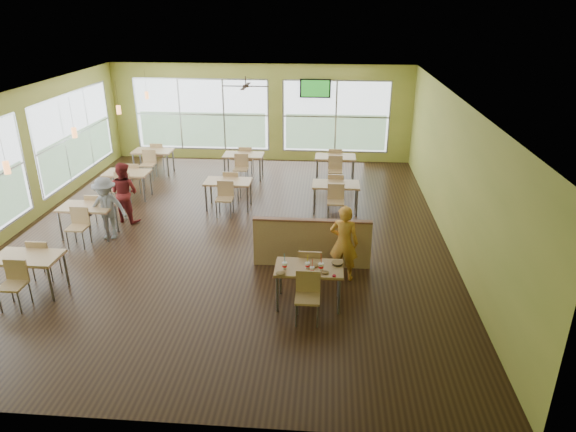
% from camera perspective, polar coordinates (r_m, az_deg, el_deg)
% --- Properties ---
extents(room, '(12.00, 12.04, 3.20)m').
position_cam_1_polar(room, '(11.74, -6.79, 5.42)').
color(room, black).
rests_on(room, ground).
extents(window_bays, '(9.24, 10.24, 2.38)m').
position_cam_1_polar(window_bays, '(15.32, -14.43, 8.53)').
color(window_bays, white).
rests_on(window_bays, room).
extents(main_table, '(1.22, 1.52, 0.87)m').
position_cam_1_polar(main_table, '(9.14, 2.35, -6.34)').
color(main_table, tan).
rests_on(main_table, floor).
extents(half_wall_divider, '(2.40, 0.14, 1.04)m').
position_cam_1_polar(half_wall_divider, '(10.48, 2.67, -2.99)').
color(half_wall_divider, tan).
rests_on(half_wall_divider, floor).
extents(dining_tables, '(6.92, 8.72, 0.87)m').
position_cam_1_polar(dining_tables, '(13.85, -9.55, 3.78)').
color(dining_tables, tan).
rests_on(dining_tables, floor).
extents(pendant_lights, '(0.11, 7.31, 0.86)m').
position_cam_1_polar(pendant_lights, '(13.14, -20.43, 9.89)').
color(pendant_lights, '#2D2119').
rests_on(pendant_lights, ceiling).
extents(ceiling_fan, '(1.25, 1.25, 0.29)m').
position_cam_1_polar(ceiling_fan, '(14.32, -4.72, 14.20)').
color(ceiling_fan, '#2D2119').
rests_on(ceiling_fan, ceiling).
extents(tv_backwall, '(1.00, 0.07, 0.60)m').
position_cam_1_polar(tv_backwall, '(17.08, 3.05, 13.97)').
color(tv_backwall, black).
rests_on(tv_backwall, wall_back).
extents(man_plaid, '(0.62, 0.47, 1.54)m').
position_cam_1_polar(man_plaid, '(9.96, 6.23, -2.98)').
color(man_plaid, '#D05A17').
rests_on(man_plaid, floor).
extents(patron_maroon, '(0.88, 0.77, 1.51)m').
position_cam_1_polar(patron_maroon, '(13.16, -17.74, 2.53)').
color(patron_maroon, maroon).
rests_on(patron_maroon, floor).
extents(patron_grey, '(0.95, 0.55, 1.47)m').
position_cam_1_polar(patron_grey, '(12.32, -19.52, 0.81)').
color(patron_grey, slate).
rests_on(patron_grey, floor).
extents(cup_blue, '(0.09, 0.09, 0.33)m').
position_cam_1_polar(cup_blue, '(8.99, -0.38, -5.52)').
color(cup_blue, white).
rests_on(cup_blue, main_table).
extents(cup_yellow, '(0.09, 0.09, 0.31)m').
position_cam_1_polar(cup_yellow, '(9.01, 2.17, -5.50)').
color(cup_yellow, white).
rests_on(cup_yellow, main_table).
extents(cup_red_near, '(0.08, 0.08, 0.29)m').
position_cam_1_polar(cup_red_near, '(8.88, 2.70, -5.97)').
color(cup_red_near, white).
rests_on(cup_red_near, main_table).
extents(cup_red_far, '(0.10, 0.10, 0.35)m').
position_cam_1_polar(cup_red_far, '(8.97, 3.68, -5.62)').
color(cup_red_far, white).
rests_on(cup_red_far, main_table).
extents(food_basket, '(0.21, 0.21, 0.05)m').
position_cam_1_polar(food_basket, '(9.19, 5.51, -5.24)').
color(food_basket, black).
rests_on(food_basket, main_table).
extents(ketchup_cup, '(0.06, 0.06, 0.03)m').
position_cam_1_polar(ketchup_cup, '(8.82, 5.15, -6.63)').
color(ketchup_cup, '#A90C1D').
rests_on(ketchup_cup, main_table).
extents(wrapper_left, '(0.21, 0.20, 0.04)m').
position_cam_1_polar(wrapper_left, '(8.84, -0.84, -6.38)').
color(wrapper_left, olive).
rests_on(wrapper_left, main_table).
extents(wrapper_mid, '(0.22, 0.20, 0.05)m').
position_cam_1_polar(wrapper_mid, '(9.10, 2.75, -5.45)').
color(wrapper_mid, olive).
rests_on(wrapper_mid, main_table).
extents(wrapper_right, '(0.15, 0.14, 0.04)m').
position_cam_1_polar(wrapper_right, '(8.90, 4.13, -6.25)').
color(wrapper_right, olive).
rests_on(wrapper_right, main_table).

